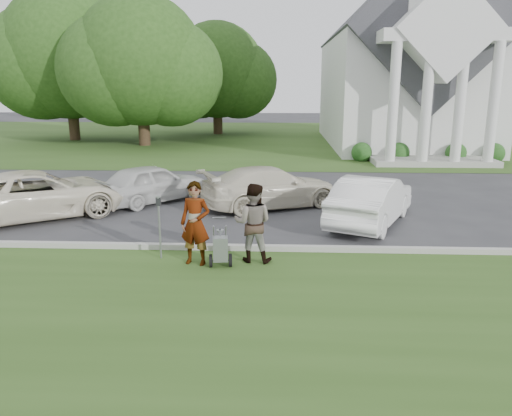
# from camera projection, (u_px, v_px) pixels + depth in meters

# --- Properties ---
(ground) EXTENTS (120.00, 120.00, 0.00)m
(ground) POSITION_uv_depth(u_px,v_px,m) (234.00, 258.00, 11.97)
(ground) COLOR #333335
(ground) RESTS_ON ground
(grass_strip) EXTENTS (80.00, 7.00, 0.01)m
(grass_strip) POSITION_uv_depth(u_px,v_px,m) (219.00, 314.00, 9.06)
(grass_strip) COLOR #2F4D1A
(grass_strip) RESTS_ON ground
(church_lawn) EXTENTS (80.00, 30.00, 0.01)m
(church_lawn) POSITION_uv_depth(u_px,v_px,m) (265.00, 138.00, 38.13)
(church_lawn) COLOR #2F4D1A
(church_lawn) RESTS_ON ground
(curb) EXTENTS (80.00, 0.18, 0.15)m
(curb) POSITION_uv_depth(u_px,v_px,m) (236.00, 248.00, 12.48)
(curb) COLOR #9E9E93
(curb) RESTS_ON ground
(church) EXTENTS (9.19, 19.00, 24.10)m
(church) POSITION_uv_depth(u_px,v_px,m) (402.00, 54.00, 32.51)
(church) COLOR white
(church) RESTS_ON ground
(tree_left) EXTENTS (10.63, 8.40, 9.71)m
(tree_left) POSITION_uv_depth(u_px,v_px,m) (140.00, 67.00, 32.39)
(tree_left) COLOR #332316
(tree_left) RESTS_ON ground
(tree_far) EXTENTS (11.64, 9.20, 10.73)m
(tree_far) POSITION_uv_depth(u_px,v_px,m) (68.00, 60.00, 35.42)
(tree_far) COLOR #332316
(tree_far) RESTS_ON ground
(tree_back) EXTENTS (9.61, 7.60, 8.89)m
(tree_back) POSITION_uv_depth(u_px,v_px,m) (217.00, 75.00, 40.05)
(tree_back) COLOR #332316
(tree_back) RESTS_ON ground
(striping_cart) EXTENTS (0.56, 1.07, 0.95)m
(striping_cart) POSITION_uv_depth(u_px,v_px,m) (220.00, 250.00, 11.31)
(striping_cart) COLOR black
(striping_cart) RESTS_ON ground
(person_left) EXTENTS (0.79, 0.60, 1.93)m
(person_left) POSITION_uv_depth(u_px,v_px,m) (195.00, 224.00, 11.33)
(person_left) COLOR #999999
(person_left) RESTS_ON ground
(person_right) EXTENTS (0.98, 0.80, 1.85)m
(person_right) POSITION_uv_depth(u_px,v_px,m) (253.00, 223.00, 11.53)
(person_right) COLOR #999999
(person_right) RESTS_ON ground
(parking_meter_near) EXTENTS (0.11, 0.10, 1.52)m
(parking_meter_near) POSITION_uv_depth(u_px,v_px,m) (159.00, 220.00, 11.70)
(parking_meter_near) COLOR gray
(parking_meter_near) RESTS_ON ground
(car_a) EXTENTS (5.75, 5.02, 1.47)m
(car_a) POSITION_uv_depth(u_px,v_px,m) (38.00, 194.00, 15.42)
(car_a) COLOR silver
(car_a) RESTS_ON ground
(car_b) EXTENTS (3.88, 4.06, 1.37)m
(car_b) POSITION_uv_depth(u_px,v_px,m) (152.00, 183.00, 17.40)
(car_b) COLOR silver
(car_b) RESTS_ON ground
(car_c) EXTENTS (5.09, 3.81, 1.37)m
(car_c) POSITION_uv_depth(u_px,v_px,m) (271.00, 187.00, 16.74)
(car_c) COLOR beige
(car_c) RESTS_ON ground
(car_d) EXTENTS (3.23, 4.61, 1.44)m
(car_d) POSITION_uv_depth(u_px,v_px,m) (371.00, 200.00, 14.73)
(car_d) COLOR white
(car_d) RESTS_ON ground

